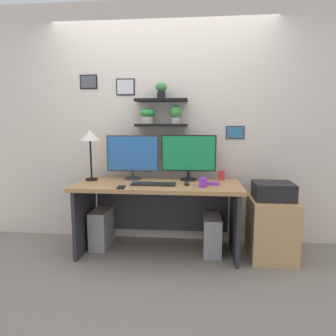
# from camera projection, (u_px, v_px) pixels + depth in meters

# --- Properties ---
(ground_plane) EXTENTS (8.00, 8.00, 0.00)m
(ground_plane) POSITION_uv_depth(u_px,v_px,m) (158.00, 252.00, 3.23)
(ground_plane) COLOR gray
(back_wall_assembly) EXTENTS (4.40, 0.24, 2.70)m
(back_wall_assembly) POSITION_uv_depth(u_px,v_px,m) (162.00, 124.00, 3.47)
(back_wall_assembly) COLOR beige
(back_wall_assembly) RESTS_ON ground
(desk) EXTENTS (1.71, 0.68, 0.75)m
(desk) POSITION_uv_depth(u_px,v_px,m) (159.00, 201.00, 3.21)
(desk) COLOR tan
(desk) RESTS_ON ground
(monitor_left) EXTENTS (0.57, 0.18, 0.48)m
(monitor_left) POSITION_uv_depth(u_px,v_px,m) (133.00, 156.00, 3.33)
(monitor_left) COLOR #2D2D33
(monitor_left) RESTS_ON desk
(monitor_right) EXTENTS (0.59, 0.18, 0.49)m
(monitor_right) POSITION_uv_depth(u_px,v_px,m) (189.00, 155.00, 3.27)
(monitor_right) COLOR black
(monitor_right) RESTS_ON desk
(keyboard) EXTENTS (0.44, 0.14, 0.02)m
(keyboard) POSITION_uv_depth(u_px,v_px,m) (153.00, 184.00, 3.04)
(keyboard) COLOR black
(keyboard) RESTS_ON desk
(computer_mouse) EXTENTS (0.06, 0.09, 0.03)m
(computer_mouse) POSITION_uv_depth(u_px,v_px,m) (187.00, 183.00, 3.04)
(computer_mouse) COLOR black
(computer_mouse) RESTS_ON desk
(desk_lamp) EXTENTS (0.21, 0.21, 0.55)m
(desk_lamp) POSITION_uv_depth(u_px,v_px,m) (90.00, 139.00, 3.24)
(desk_lamp) COLOR black
(desk_lamp) RESTS_ON desk
(cell_phone) EXTENTS (0.08, 0.15, 0.01)m
(cell_phone) POSITION_uv_depth(u_px,v_px,m) (121.00, 187.00, 2.91)
(cell_phone) COLOR black
(cell_phone) RESTS_ON desk
(coffee_mug) EXTENTS (0.08, 0.08, 0.09)m
(coffee_mug) POSITION_uv_depth(u_px,v_px,m) (203.00, 182.00, 2.94)
(coffee_mug) COLOR purple
(coffee_mug) RESTS_ON desk
(pen_cup) EXTENTS (0.07, 0.07, 0.10)m
(pen_cup) POSITION_uv_depth(u_px,v_px,m) (221.00, 175.00, 3.31)
(pen_cup) COLOR red
(pen_cup) RESTS_ON desk
(scissors_tray) EXTENTS (0.13, 0.10, 0.02)m
(scissors_tray) POSITION_uv_depth(u_px,v_px,m) (213.00, 184.00, 3.05)
(scissors_tray) COLOR purple
(scissors_tray) RESTS_ON desk
(drawer_cabinet) EXTENTS (0.44, 0.50, 0.61)m
(drawer_cabinet) POSITION_uv_depth(u_px,v_px,m) (271.00, 229.00, 3.07)
(drawer_cabinet) COLOR tan
(drawer_cabinet) RESTS_ON ground
(printer) EXTENTS (0.38, 0.34, 0.17)m
(printer) POSITION_uv_depth(u_px,v_px,m) (273.00, 191.00, 3.01)
(printer) COLOR black
(printer) RESTS_ON drawer_cabinet
(computer_tower_left) EXTENTS (0.18, 0.40, 0.42)m
(computer_tower_left) POSITION_uv_depth(u_px,v_px,m) (102.00, 228.00, 3.37)
(computer_tower_left) COLOR #99999E
(computer_tower_left) RESTS_ON ground
(computer_tower_right) EXTENTS (0.18, 0.40, 0.40)m
(computer_tower_right) POSITION_uv_depth(u_px,v_px,m) (212.00, 234.00, 3.21)
(computer_tower_right) COLOR #99999E
(computer_tower_right) RESTS_ON ground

